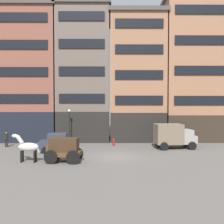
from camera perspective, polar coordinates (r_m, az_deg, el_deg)
ground_plane at (r=21.76m, az=0.68°, el=-10.67°), size 120.00×120.00×0.00m
building_far_left at (r=33.74m, az=-18.96°, el=8.43°), size 8.05×7.23×17.15m
building_center_left at (r=32.22m, az=-6.57°, el=8.99°), size 7.06×7.23×17.32m
building_center_right at (r=32.17m, az=5.82°, el=8.16°), size 7.38×7.23×16.38m
building_far_right at (r=33.98m, az=18.97°, el=9.36°), size 8.65×7.23×18.31m
cargo_wagon at (r=19.88m, az=-11.66°, el=-8.55°), size 3.01×1.72×1.98m
draft_horse at (r=20.63m, az=-19.79°, el=-7.89°), size 2.35×0.73×2.30m
delivery_truck_near at (r=26.12m, az=14.66°, el=-5.44°), size 4.48×2.45×2.62m
sedan_light at (r=24.18m, az=-12.79°, el=-7.24°), size 3.84×2.14×1.83m
pedestrian_officer at (r=28.62m, az=-24.14°, el=-5.79°), size 0.45×0.45×1.79m
streetlamp_curbside at (r=27.94m, az=-10.28°, el=-2.35°), size 0.32×0.32×4.12m
fire_hydrant_curbside at (r=27.02m, az=0.38°, el=-7.26°), size 0.24×0.24×0.83m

